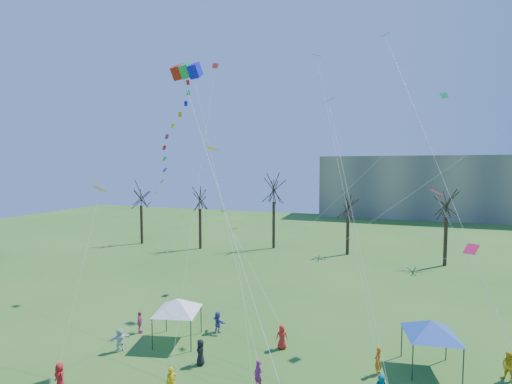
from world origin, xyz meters
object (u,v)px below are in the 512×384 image
(distant_building, at_px, (449,187))
(canopy_tent_blue, at_px, (431,328))
(big_box_kite, at_px, (174,145))
(canopy_tent_white, at_px, (177,305))

(distant_building, xyz_separation_m, canopy_tent_blue, (-13.34, -72.56, -4.85))
(big_box_kite, distance_m, canopy_tent_blue, 19.16)
(distant_building, distance_m, canopy_tent_white, 80.22)
(big_box_kite, height_order, canopy_tent_white, big_box_kite)
(big_box_kite, relative_size, canopy_tent_white, 5.01)
(distant_building, relative_size, canopy_tent_blue, 14.54)
(big_box_kite, relative_size, canopy_tent_blue, 4.91)
(distant_building, relative_size, canopy_tent_white, 14.84)
(big_box_kite, bearing_deg, distant_building, 69.74)
(distant_building, height_order, canopy_tent_blue, distant_building)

